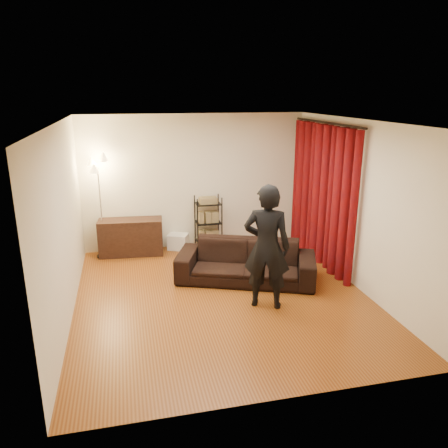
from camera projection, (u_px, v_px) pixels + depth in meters
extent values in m
plane|color=brown|center=(222.00, 296.00, 6.91)|extent=(5.00, 5.00, 0.00)
plane|color=white|center=(222.00, 122.00, 6.13)|extent=(5.00, 5.00, 0.00)
plane|color=silver|center=(195.00, 182.00, 8.85)|extent=(5.00, 0.00, 5.00)
plane|color=silver|center=(279.00, 283.00, 4.19)|extent=(5.00, 0.00, 5.00)
plane|color=silver|center=(64.00, 224.00, 6.04)|extent=(0.00, 5.00, 5.00)
plane|color=silver|center=(358.00, 206.00, 7.00)|extent=(0.00, 5.00, 5.00)
cylinder|color=black|center=(327.00, 123.00, 7.67)|extent=(0.04, 2.65, 0.04)
imported|color=black|center=(246.00, 262.00, 7.40)|extent=(2.48, 1.68, 0.67)
imported|color=black|center=(267.00, 247.00, 6.35)|extent=(0.81, 0.69, 1.87)
cube|color=#311C13|center=(131.00, 237.00, 8.59)|extent=(1.26, 0.57, 0.72)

